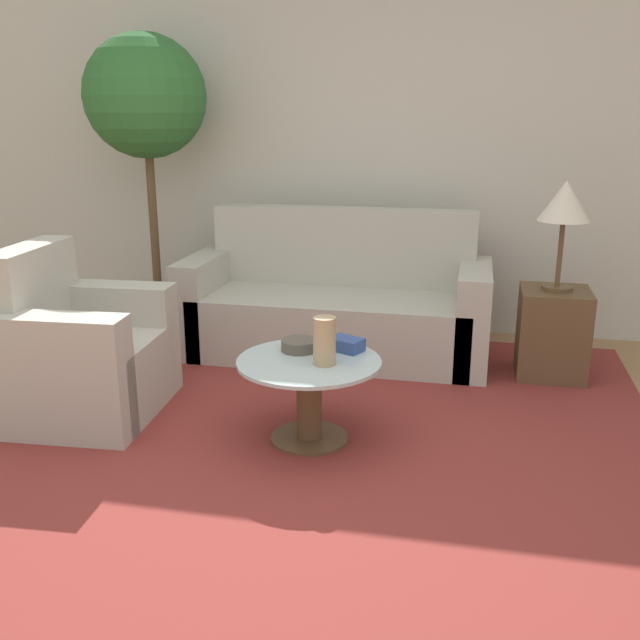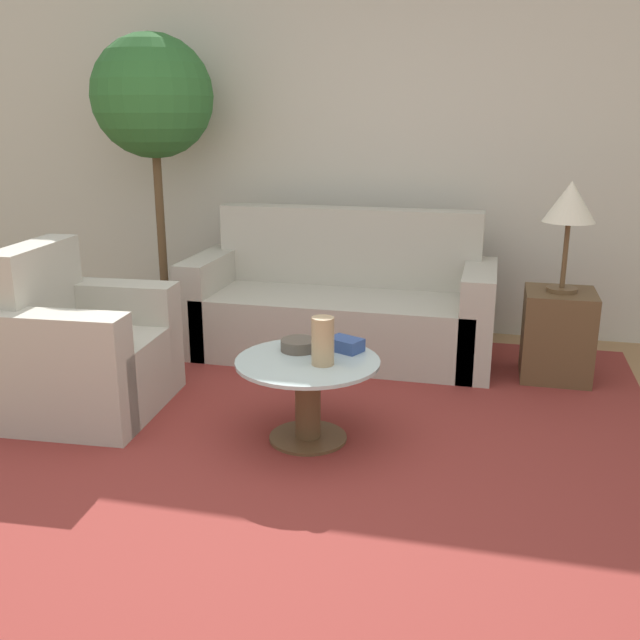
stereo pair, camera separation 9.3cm
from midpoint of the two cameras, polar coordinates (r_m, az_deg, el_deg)
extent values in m
plane|color=#9E754C|center=(3.06, -5.79, -14.60)|extent=(14.00, 14.00, 0.00)
cube|color=beige|center=(5.29, 3.96, 13.40)|extent=(10.00, 0.06, 2.60)
cube|color=maroon|center=(3.60, -0.21, -9.49)|extent=(3.46, 3.59, 0.01)
cube|color=#B2AD9E|center=(4.73, 2.05, -0.38)|extent=(1.79, 0.79, 0.42)
cube|color=#B2AD9E|center=(4.95, 2.81, 3.52)|extent=(1.79, 0.18, 0.94)
cube|color=#B2AD9E|center=(4.95, -8.15, 1.54)|extent=(0.20, 0.79, 0.64)
cube|color=#B2AD9E|center=(4.61, 13.05, 0.15)|extent=(0.20, 0.79, 0.64)
cube|color=#B2AD9E|center=(4.04, -17.16, -4.09)|extent=(0.77, 0.70, 0.42)
cube|color=#B2AD9E|center=(4.10, -20.86, -0.58)|extent=(0.22, 0.66, 0.91)
cube|color=#B2AD9E|center=(3.74, -19.54, -4.22)|extent=(0.74, 0.25, 0.64)
cube|color=#B2AD9E|center=(4.28, -15.33, -1.25)|extent=(0.74, 0.25, 0.64)
cylinder|color=brown|center=(3.59, -0.21, -9.40)|extent=(0.39, 0.39, 0.02)
cylinder|color=brown|center=(3.51, -0.21, -6.59)|extent=(0.13, 0.13, 0.40)
cylinder|color=#B2C6C6|center=(3.44, -0.22, -3.35)|extent=(0.70, 0.70, 0.02)
cube|color=brown|center=(4.55, 19.01, -1.14)|extent=(0.41, 0.41, 0.54)
cylinder|color=brown|center=(4.48, 19.34, 2.32)|extent=(0.18, 0.18, 0.02)
cylinder|color=brown|center=(4.44, 19.59, 4.91)|extent=(0.03, 0.03, 0.39)
cone|color=beige|center=(4.39, 19.98, 8.89)|extent=(0.30, 0.30, 0.23)
cylinder|color=#3D3833|center=(5.40, -11.73, 0.87)|extent=(0.41, 0.41, 0.32)
cylinder|color=brown|center=(5.26, -12.19, 8.45)|extent=(0.06, 0.06, 1.12)
sphere|color=#2D662D|center=(5.21, -12.73, 17.07)|extent=(0.83, 0.83, 0.83)
cylinder|color=tan|center=(3.34, 1.03, -1.70)|extent=(0.11, 0.11, 0.23)
cylinder|color=brown|center=(3.56, -0.97, -2.02)|extent=(0.18, 0.18, 0.06)
cube|color=#334C8C|center=(3.56, 2.80, -1.97)|extent=(0.20, 0.17, 0.06)
camera|label=1|loc=(0.05, -89.26, 0.22)|focal=40.00mm
camera|label=2|loc=(0.05, 90.74, -0.22)|focal=40.00mm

